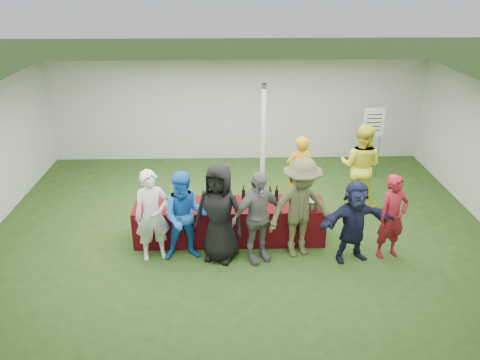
{
  "coord_description": "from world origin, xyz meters",
  "views": [
    {
      "loc": [
        -0.26,
        -8.23,
        4.77
      ],
      "look_at": [
        -0.04,
        -0.34,
        1.25
      ],
      "focal_mm": 35.0,
      "sensor_mm": 36.0,
      "label": 1
    }
  ],
  "objects_px": {
    "customer_0": "(152,216)",
    "customer_3": "(257,217)",
    "customer_5": "(354,221)",
    "wine_list_sign": "(373,128)",
    "serving_table": "(230,222)",
    "customer_2": "(219,213)",
    "customer_1": "(185,217)",
    "customer_6": "(392,217)",
    "staff_back": "(360,166)",
    "staff_pourer": "(299,173)",
    "customer_4": "(301,208)",
    "dump_bucket": "(312,204)"
  },
  "relations": [
    {
      "from": "customer_0",
      "to": "customer_3",
      "type": "xyz_separation_m",
      "value": [
        1.84,
        -0.13,
        0.01
      ]
    },
    {
      "from": "customer_3",
      "to": "customer_5",
      "type": "distance_m",
      "value": 1.7
    },
    {
      "from": "wine_list_sign",
      "to": "customer_5",
      "type": "distance_m",
      "value": 3.92
    },
    {
      "from": "serving_table",
      "to": "customer_2",
      "type": "bearing_deg",
      "value": -105.45
    },
    {
      "from": "serving_table",
      "to": "customer_1",
      "type": "relative_size",
      "value": 2.15
    },
    {
      "from": "wine_list_sign",
      "to": "customer_3",
      "type": "distance_m",
      "value": 4.75
    },
    {
      "from": "customer_2",
      "to": "customer_3",
      "type": "xyz_separation_m",
      "value": [
        0.66,
        -0.07,
        -0.06
      ]
    },
    {
      "from": "wine_list_sign",
      "to": "customer_0",
      "type": "relative_size",
      "value": 1.06
    },
    {
      "from": "customer_6",
      "to": "staff_back",
      "type": "bearing_deg",
      "value": 73.01
    },
    {
      "from": "serving_table",
      "to": "staff_back",
      "type": "bearing_deg",
      "value": 25.75
    },
    {
      "from": "staff_pourer",
      "to": "customer_2",
      "type": "relative_size",
      "value": 0.91
    },
    {
      "from": "serving_table",
      "to": "customer_2",
      "type": "relative_size",
      "value": 1.98
    },
    {
      "from": "customer_4",
      "to": "customer_6",
      "type": "relative_size",
      "value": 1.18
    },
    {
      "from": "staff_pourer",
      "to": "customer_2",
      "type": "bearing_deg",
      "value": 39.64
    },
    {
      "from": "wine_list_sign",
      "to": "customer_4",
      "type": "height_order",
      "value": "customer_4"
    },
    {
      "from": "customer_2",
      "to": "staff_back",
      "type": "bearing_deg",
      "value": 53.91
    },
    {
      "from": "staff_pourer",
      "to": "customer_1",
      "type": "height_order",
      "value": "customer_1"
    },
    {
      "from": "dump_bucket",
      "to": "customer_3",
      "type": "bearing_deg",
      "value": -153.82
    },
    {
      "from": "wine_list_sign",
      "to": "dump_bucket",
      "type": "bearing_deg",
      "value": -122.75
    },
    {
      "from": "dump_bucket",
      "to": "serving_table",
      "type": "bearing_deg",
      "value": 171.77
    },
    {
      "from": "wine_list_sign",
      "to": "staff_back",
      "type": "bearing_deg",
      "value": -114.02
    },
    {
      "from": "customer_5",
      "to": "wine_list_sign",
      "type": "bearing_deg",
      "value": 56.21
    },
    {
      "from": "wine_list_sign",
      "to": "customer_1",
      "type": "relative_size",
      "value": 1.07
    },
    {
      "from": "wine_list_sign",
      "to": "customer_2",
      "type": "distance_m",
      "value": 5.14
    },
    {
      "from": "customer_5",
      "to": "customer_6",
      "type": "relative_size",
      "value": 0.96
    },
    {
      "from": "wine_list_sign",
      "to": "customer_5",
      "type": "height_order",
      "value": "wine_list_sign"
    },
    {
      "from": "dump_bucket",
      "to": "customer_2",
      "type": "distance_m",
      "value": 1.76
    },
    {
      "from": "customer_1",
      "to": "customer_5",
      "type": "bearing_deg",
      "value": -8.27
    },
    {
      "from": "wine_list_sign",
      "to": "customer_5",
      "type": "bearing_deg",
      "value": -110.14
    },
    {
      "from": "customer_2",
      "to": "staff_pourer",
      "type": "bearing_deg",
      "value": 68.75
    },
    {
      "from": "staff_back",
      "to": "customer_3",
      "type": "distance_m",
      "value": 3.16
    },
    {
      "from": "wine_list_sign",
      "to": "customer_4",
      "type": "distance_m",
      "value": 4.15
    },
    {
      "from": "serving_table",
      "to": "customer_0",
      "type": "relative_size",
      "value": 2.12
    },
    {
      "from": "staff_back",
      "to": "customer_2",
      "type": "height_order",
      "value": "staff_back"
    },
    {
      "from": "customer_2",
      "to": "customer_3",
      "type": "relative_size",
      "value": 1.06
    },
    {
      "from": "staff_back",
      "to": "customer_0",
      "type": "bearing_deg",
      "value": 52.72
    },
    {
      "from": "serving_table",
      "to": "customer_1",
      "type": "distance_m",
      "value": 1.1
    },
    {
      "from": "dump_bucket",
      "to": "customer_5",
      "type": "relative_size",
      "value": 0.15
    },
    {
      "from": "staff_back",
      "to": "customer_3",
      "type": "xyz_separation_m",
      "value": [
        -2.36,
        -2.1,
        -0.08
      ]
    },
    {
      "from": "customer_1",
      "to": "customer_6",
      "type": "distance_m",
      "value": 3.66
    },
    {
      "from": "serving_table",
      "to": "customer_6",
      "type": "distance_m",
      "value": 2.99
    },
    {
      "from": "wine_list_sign",
      "to": "staff_pourer",
      "type": "bearing_deg",
      "value": -141.14
    },
    {
      "from": "serving_table",
      "to": "wine_list_sign",
      "type": "relative_size",
      "value": 2.0
    },
    {
      "from": "customer_4",
      "to": "customer_6",
      "type": "distance_m",
      "value": 1.64
    },
    {
      "from": "customer_0",
      "to": "customer_4",
      "type": "bearing_deg",
      "value": -16.51
    },
    {
      "from": "customer_3",
      "to": "wine_list_sign",
      "type": "bearing_deg",
      "value": 22.03
    },
    {
      "from": "staff_pourer",
      "to": "customer_4",
      "type": "xyz_separation_m",
      "value": [
        -0.25,
        -1.83,
        0.11
      ]
    },
    {
      "from": "customer_0",
      "to": "customer_2",
      "type": "relative_size",
      "value": 0.93
    },
    {
      "from": "dump_bucket",
      "to": "customer_4",
      "type": "relative_size",
      "value": 0.13
    },
    {
      "from": "staff_back",
      "to": "customer_1",
      "type": "relative_size",
      "value": 1.12
    }
  ]
}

